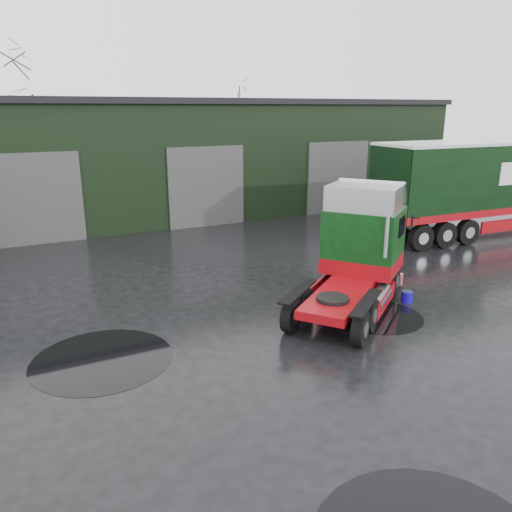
{
  "coord_description": "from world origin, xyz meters",
  "views": [
    {
      "loc": [
        -6.96,
        -9.54,
        5.82
      ],
      "look_at": [
        -0.78,
        2.84,
        1.7
      ],
      "focal_mm": 35.0,
      "sensor_mm": 36.0,
      "label": 1
    }
  ],
  "objects_px": {
    "lorry_right": "(498,187)",
    "tree_back_b": "(226,134)",
    "hero_tractor": "(349,253)",
    "wash_bucket": "(407,297)",
    "tree_back_a": "(14,124)",
    "warehouse": "(170,154)"
  },
  "relations": [
    {
      "from": "lorry_right",
      "to": "tree_back_a",
      "type": "bearing_deg",
      "value": -136.75
    },
    {
      "from": "lorry_right",
      "to": "tree_back_b",
      "type": "distance_m",
      "value": 23.92
    },
    {
      "from": "lorry_right",
      "to": "wash_bucket",
      "type": "xyz_separation_m",
      "value": [
        -10.17,
        -5.09,
        -2.04
      ]
    },
    {
      "from": "warehouse",
      "to": "tree_back_b",
      "type": "xyz_separation_m",
      "value": [
        8.0,
        10.0,
        0.59
      ]
    },
    {
      "from": "warehouse",
      "to": "wash_bucket",
      "type": "height_order",
      "value": "warehouse"
    },
    {
      "from": "lorry_right",
      "to": "tree_back_b",
      "type": "xyz_separation_m",
      "value": [
        -3.92,
        23.55,
        1.54
      ]
    },
    {
      "from": "hero_tractor",
      "to": "tree_back_b",
      "type": "distance_m",
      "value": 29.68
    },
    {
      "from": "lorry_right",
      "to": "tree_back_b",
      "type": "bearing_deg",
      "value": -167.53
    },
    {
      "from": "warehouse",
      "to": "tree_back_b",
      "type": "height_order",
      "value": "tree_back_b"
    },
    {
      "from": "wash_bucket",
      "to": "tree_back_a",
      "type": "height_order",
      "value": "tree_back_a"
    },
    {
      "from": "tree_back_a",
      "to": "lorry_right",
      "type": "bearing_deg",
      "value": -49.77
    },
    {
      "from": "hero_tractor",
      "to": "wash_bucket",
      "type": "relative_size",
      "value": 16.23
    },
    {
      "from": "hero_tractor",
      "to": "lorry_right",
      "type": "xyz_separation_m",
      "value": [
        12.32,
        4.86,
        0.4
      ]
    },
    {
      "from": "lorry_right",
      "to": "wash_bucket",
      "type": "height_order",
      "value": "lorry_right"
    },
    {
      "from": "warehouse",
      "to": "hero_tractor",
      "type": "bearing_deg",
      "value": -91.24
    },
    {
      "from": "tree_back_a",
      "to": "wash_bucket",
      "type": "bearing_deg",
      "value": -71.2
    },
    {
      "from": "hero_tractor",
      "to": "lorry_right",
      "type": "distance_m",
      "value": 13.25
    },
    {
      "from": "hero_tractor",
      "to": "tree_back_b",
      "type": "xyz_separation_m",
      "value": [
        8.4,
        28.41,
        1.94
      ]
    },
    {
      "from": "warehouse",
      "to": "hero_tractor",
      "type": "height_order",
      "value": "warehouse"
    },
    {
      "from": "wash_bucket",
      "to": "tree_back_b",
      "type": "relative_size",
      "value": 0.05
    },
    {
      "from": "tree_back_a",
      "to": "warehouse",
      "type": "bearing_deg",
      "value": -51.34
    },
    {
      "from": "tree_back_b",
      "to": "warehouse",
      "type": "bearing_deg",
      "value": -128.66
    }
  ]
}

